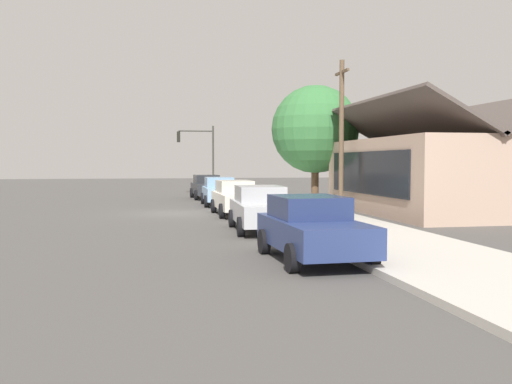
# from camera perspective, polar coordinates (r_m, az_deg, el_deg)

# --- Properties ---
(ground_plane) EXTENTS (120.00, 120.00, 0.00)m
(ground_plane) POSITION_cam_1_polar(r_m,az_deg,el_deg) (27.55, -8.08, -2.12)
(ground_plane) COLOR #4C4947
(sidewalk_curb) EXTENTS (60.00, 4.20, 0.16)m
(sidewalk_curb) POSITION_cam_1_polar(r_m,az_deg,el_deg) (28.36, 3.30, -1.78)
(sidewalk_curb) COLOR beige
(sidewalk_curb) RESTS_ON ground
(car_charcoal) EXTENTS (4.44, 2.08, 1.59)m
(car_charcoal) POSITION_cam_1_polar(r_m,az_deg,el_deg) (38.25, -4.94, 0.55)
(car_charcoal) COLOR #2D3035
(car_charcoal) RESTS_ON ground
(car_skyblue) EXTENTS (4.36, 2.02, 1.59)m
(car_skyblue) POSITION_cam_1_polar(r_m,az_deg,el_deg) (32.23, -3.67, 0.10)
(car_skyblue) COLOR #8CB7E0
(car_skyblue) RESTS_ON ground
(car_ivory) EXTENTS (4.72, 1.98, 1.59)m
(car_ivory) POSITION_cam_1_polar(r_m,az_deg,el_deg) (26.28, -2.05, -0.55)
(car_ivory) COLOR silver
(car_ivory) RESTS_ON ground
(car_silver) EXTENTS (4.56, 2.18, 1.59)m
(car_silver) POSITION_cam_1_polar(r_m,az_deg,el_deg) (20.20, 0.53, -1.62)
(car_silver) COLOR silver
(car_silver) RESTS_ON ground
(car_navy) EXTENTS (4.36, 2.20, 1.59)m
(car_navy) POSITION_cam_1_polar(r_m,az_deg,el_deg) (14.20, 5.66, -3.60)
(car_navy) COLOR navy
(car_navy) RESTS_ON ground
(storefront_building) EXTENTS (11.94, 6.67, 5.37)m
(storefront_building) POSITION_cam_1_polar(r_m,az_deg,el_deg) (28.49, 16.98, 1.81)
(storefront_building) COLOR tan
(storefront_building) RESTS_ON ground
(shade_tree) EXTENTS (5.17, 5.17, 6.98)m
(shade_tree) POSITION_cam_1_polar(r_m,az_deg,el_deg) (33.88, 5.97, 6.26)
(shade_tree) COLOR brown
(shade_tree) RESTS_ON ground
(traffic_light_main) EXTENTS (0.37, 2.79, 5.20)m
(traffic_light_main) POSITION_cam_1_polar(r_m,az_deg,el_deg) (43.21, -5.73, 4.38)
(traffic_light_main) COLOR #383833
(traffic_light_main) RESTS_ON ground
(utility_pole_wooden) EXTENTS (1.80, 0.24, 7.50)m
(utility_pole_wooden) POSITION_cam_1_polar(r_m,az_deg,el_deg) (28.70, 8.57, 5.93)
(utility_pole_wooden) COLOR brown
(utility_pole_wooden) RESTS_ON ground
(fire_hydrant_red) EXTENTS (0.22, 0.22, 0.71)m
(fire_hydrant_red) POSITION_cam_1_polar(r_m,az_deg,el_deg) (18.46, 6.59, -3.07)
(fire_hydrant_red) COLOR red
(fire_hydrant_red) RESTS_ON sidewalk_curb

